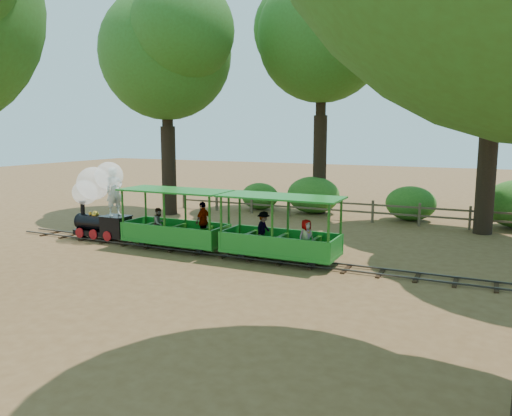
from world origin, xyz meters
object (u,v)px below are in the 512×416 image
at_px(fence, 351,208).
at_px(carriage_front, 178,226).
at_px(locomotive, 99,195).
at_px(carriage_rear, 280,237).

bearing_deg(fence, carriage_front, -116.11).
bearing_deg(fence, locomotive, -133.38).
relative_size(locomotive, carriage_rear, 0.79).
bearing_deg(locomotive, carriage_front, -1.31).
height_order(carriage_rear, fence, carriage_rear).
height_order(carriage_front, carriage_rear, same).
distance_m(carriage_rear, fence, 7.99).
bearing_deg(fence, carriage_rear, -91.07).
xyz_separation_m(carriage_front, fence, (3.92, 8.01, -0.23)).
relative_size(carriage_front, carriage_rear, 1.00).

